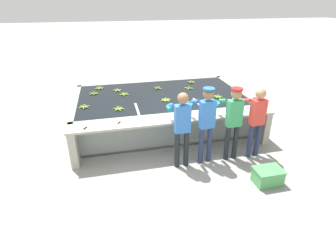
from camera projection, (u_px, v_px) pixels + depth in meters
ground_plane at (178, 157)px, 6.05m from camera, size 80.00×80.00×0.00m
wash_tank at (161, 109)px, 7.51m from camera, size 4.72×2.81×0.88m
work_ledge at (176, 128)px, 5.99m from camera, size 4.72×0.45×0.88m
worker_0 at (182, 123)px, 5.35m from camera, size 0.40×0.71×1.69m
worker_1 at (206, 118)px, 5.50m from camera, size 0.45×0.74×1.72m
worker_2 at (233, 117)px, 5.61m from camera, size 0.41×0.72×1.69m
worker_3 at (256, 117)px, 5.73m from camera, size 0.46×0.73×1.64m
banana_bunch_floating_0 at (117, 90)px, 7.64m from camera, size 0.28×0.27×0.08m
banana_bunch_floating_1 at (119, 109)px, 6.36m from camera, size 0.28×0.28×0.08m
banana_bunch_floating_2 at (84, 107)px, 6.48m from camera, size 0.27×0.28×0.08m
banana_bunch_floating_3 at (100, 88)px, 7.82m from camera, size 0.28×0.28×0.08m
banana_bunch_floating_4 at (166, 100)px, 6.91m from camera, size 0.28×0.28×0.08m
banana_bunch_floating_5 at (124, 94)px, 7.33m from camera, size 0.27×0.28×0.08m
banana_bunch_floating_6 at (218, 97)px, 7.14m from camera, size 0.28×0.28×0.08m
banana_bunch_floating_7 at (210, 102)px, 6.76m from camera, size 0.24×0.24×0.08m
banana_bunch_floating_8 at (191, 82)px, 8.38m from camera, size 0.27×0.27×0.08m
banana_bunch_floating_9 at (189, 88)px, 7.81m from camera, size 0.27×0.27×0.08m
banana_bunch_floating_10 at (94, 93)px, 7.38m from camera, size 0.27×0.28×0.08m
banana_bunch_floating_11 at (158, 88)px, 7.82m from camera, size 0.22×0.22×0.08m
knife_0 at (87, 127)px, 5.49m from camera, size 0.21×0.31×0.02m
knife_1 at (121, 121)px, 5.73m from camera, size 0.22×0.31×0.02m
crate at (268, 176)px, 5.13m from camera, size 0.55×0.39×0.32m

